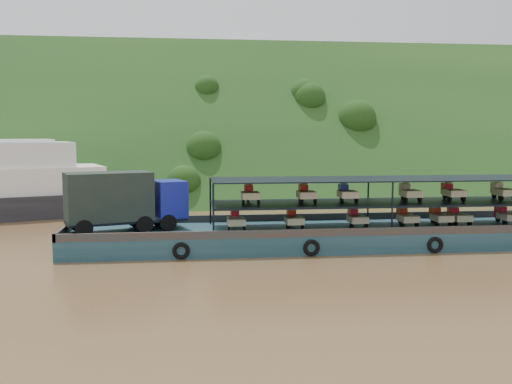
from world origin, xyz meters
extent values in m
plane|color=brown|center=(0.00, 0.00, 0.00)|extent=(160.00, 160.00, 0.00)
cube|color=#153714|center=(0.00, 36.00, 0.00)|extent=(140.00, 39.60, 39.60)
cube|color=#123740|center=(2.47, -1.85, 0.60)|extent=(35.00, 7.00, 1.20)
cube|color=#592D19|center=(2.47, 1.55, 1.45)|extent=(35.00, 0.20, 0.50)
cube|color=#592D19|center=(2.47, -5.25, 1.45)|extent=(35.00, 0.20, 0.50)
cube|color=#592D19|center=(-14.93, -1.85, 1.45)|extent=(0.20, 7.00, 0.50)
torus|color=black|center=(-7.53, -5.40, 0.55)|extent=(1.06, 0.26, 1.06)
torus|color=black|center=(0.47, -5.40, 0.55)|extent=(1.06, 0.26, 1.06)
torus|color=black|center=(8.47, -5.40, 0.55)|extent=(1.06, 0.26, 1.06)
cylinder|color=black|center=(-13.49, -3.69, 1.76)|extent=(1.18, 0.73, 1.12)
cylinder|color=black|center=(-14.25, -1.47, 1.76)|extent=(1.18, 0.73, 1.12)
cylinder|color=black|center=(-9.90, -2.48, 1.76)|extent=(1.18, 0.73, 1.12)
cylinder|color=black|center=(-10.65, -0.26, 1.76)|extent=(1.18, 0.73, 1.12)
cylinder|color=black|center=(-8.42, -1.98, 1.76)|extent=(1.18, 0.73, 1.12)
cylinder|color=black|center=(-9.17, 0.24, 1.76)|extent=(1.18, 0.73, 1.12)
cube|color=black|center=(-11.12, -1.65, 1.93)|extent=(7.97, 4.76, 0.22)
cube|color=#151C92|center=(-8.37, -0.72, 3.21)|extent=(2.66, 3.14, 2.45)
cube|color=black|center=(-7.48, -0.42, 3.65)|extent=(0.78, 2.14, 1.00)
cube|color=black|center=(-12.18, -2.01, 3.54)|extent=(5.93, 4.25, 3.12)
cube|color=black|center=(5.97, -1.85, 2.86)|extent=(23.00, 5.00, 0.12)
cube|color=black|center=(5.97, -1.85, 4.50)|extent=(23.00, 5.00, 0.08)
cylinder|color=black|center=(-5.53, -4.35, 2.85)|extent=(0.12, 0.12, 3.30)
cylinder|color=black|center=(-5.53, 0.65, 2.85)|extent=(0.12, 0.12, 3.30)
cylinder|color=black|center=(5.97, -4.35, 2.85)|extent=(0.12, 0.12, 3.30)
cylinder|color=black|center=(5.97, 0.65, 2.85)|extent=(0.12, 0.12, 3.30)
cylinder|color=black|center=(-3.94, -0.80, 1.46)|extent=(0.12, 0.52, 0.52)
cylinder|color=black|center=(-4.44, -2.60, 1.46)|extent=(0.14, 0.52, 0.52)
cylinder|color=black|center=(-3.44, -2.60, 1.46)|extent=(0.14, 0.52, 0.52)
cube|color=beige|center=(-3.94, -2.25, 1.80)|extent=(1.15, 1.50, 0.44)
cube|color=red|center=(-3.94, -1.10, 1.98)|extent=(0.55, 0.80, 0.80)
cube|color=red|center=(-3.94, -1.30, 2.48)|extent=(0.50, 0.10, 0.10)
cylinder|color=black|center=(-0.03, -0.80, 1.46)|extent=(0.12, 0.52, 0.52)
cylinder|color=black|center=(-0.53, -2.60, 1.46)|extent=(0.14, 0.52, 0.52)
cylinder|color=black|center=(0.47, -2.60, 1.46)|extent=(0.14, 0.52, 0.52)
cube|color=beige|center=(-0.03, -2.25, 1.80)|extent=(1.15, 1.50, 0.44)
cube|color=#AC1B0B|center=(-0.03, -1.10, 1.98)|extent=(0.55, 0.80, 0.80)
cube|color=#AC1B0B|center=(-0.03, -1.30, 2.48)|extent=(0.50, 0.10, 0.10)
cylinder|color=black|center=(4.33, -0.80, 1.46)|extent=(0.12, 0.52, 0.52)
cylinder|color=black|center=(3.83, -2.60, 1.46)|extent=(0.14, 0.52, 0.52)
cylinder|color=black|center=(4.83, -2.60, 1.46)|extent=(0.14, 0.52, 0.52)
cube|color=beige|center=(4.33, -2.25, 1.80)|extent=(1.15, 1.50, 0.44)
cube|color=red|center=(4.33, -1.10, 1.98)|extent=(0.55, 0.80, 0.80)
cube|color=red|center=(4.33, -1.30, 2.48)|extent=(0.50, 0.10, 0.10)
cylinder|color=black|center=(7.88, -0.80, 1.46)|extent=(0.12, 0.52, 0.52)
cylinder|color=black|center=(7.38, -2.60, 1.46)|extent=(0.14, 0.52, 0.52)
cylinder|color=black|center=(8.38, -2.60, 1.46)|extent=(0.14, 0.52, 0.52)
cube|color=beige|center=(7.88, -2.25, 1.80)|extent=(1.15, 1.50, 0.44)
cube|color=#A81F0B|center=(7.88, -1.10, 1.98)|extent=(0.55, 0.80, 0.80)
cube|color=#A81F0B|center=(7.88, -1.30, 2.48)|extent=(0.50, 0.10, 0.10)
cylinder|color=black|center=(11.67, -0.80, 1.46)|extent=(0.12, 0.52, 0.52)
cylinder|color=black|center=(11.17, -2.60, 1.46)|extent=(0.14, 0.52, 0.52)
cylinder|color=black|center=(12.17, -2.60, 1.46)|extent=(0.14, 0.52, 0.52)
cube|color=#C6BE8C|center=(11.67, -2.25, 1.80)|extent=(1.15, 1.50, 0.44)
cube|color=red|center=(11.67, -1.10, 1.98)|extent=(0.55, 0.80, 0.80)
cube|color=red|center=(11.67, -1.30, 2.48)|extent=(0.50, 0.10, 0.10)
cylinder|color=black|center=(15.26, -0.80, 1.46)|extent=(0.12, 0.52, 0.52)
cylinder|color=black|center=(14.76, -2.60, 1.46)|extent=(0.14, 0.52, 0.52)
cube|color=beige|center=(15.26, -2.25, 1.80)|extent=(1.15, 1.50, 0.44)
cube|color=#B30B27|center=(15.26, -1.10, 1.98)|extent=(0.55, 0.80, 0.80)
cube|color=#B30B27|center=(15.26, -1.30, 2.48)|extent=(0.50, 0.10, 0.10)
cylinder|color=black|center=(10.31, -0.80, 1.46)|extent=(0.12, 0.52, 0.52)
cylinder|color=black|center=(9.81, -2.60, 1.46)|extent=(0.14, 0.52, 0.52)
cylinder|color=black|center=(10.81, -2.60, 1.46)|extent=(0.14, 0.52, 0.52)
cube|color=beige|center=(10.31, -2.25, 1.80)|extent=(1.15, 1.50, 0.44)
cube|color=#A81F0B|center=(10.31, -1.10, 1.98)|extent=(0.55, 0.80, 0.80)
cube|color=#A81F0B|center=(10.31, -1.30, 2.48)|extent=(0.50, 0.10, 0.10)
cylinder|color=black|center=(-2.99, -0.80, 3.18)|extent=(0.12, 0.52, 0.52)
cylinder|color=black|center=(-3.49, -2.60, 3.18)|extent=(0.14, 0.52, 0.52)
cylinder|color=black|center=(-2.49, -2.60, 3.18)|extent=(0.14, 0.52, 0.52)
cube|color=beige|center=(-2.99, -2.25, 3.52)|extent=(1.15, 1.50, 0.44)
cube|color=#BA0C11|center=(-2.99, -1.10, 3.70)|extent=(0.55, 0.80, 0.80)
cube|color=#BA0C11|center=(-2.99, -1.30, 4.20)|extent=(0.50, 0.10, 0.10)
cylinder|color=black|center=(0.79, -0.80, 3.18)|extent=(0.12, 0.52, 0.52)
cylinder|color=black|center=(0.29, -2.60, 3.18)|extent=(0.14, 0.52, 0.52)
cylinder|color=black|center=(1.29, -2.60, 3.18)|extent=(0.14, 0.52, 0.52)
cube|color=#CAB58F|center=(0.79, -2.25, 3.52)|extent=(1.15, 1.50, 0.44)
cube|color=#B2150B|center=(0.79, -1.10, 3.70)|extent=(0.55, 0.80, 0.80)
cube|color=#B2150B|center=(0.79, -1.30, 4.20)|extent=(0.50, 0.10, 0.10)
cylinder|color=black|center=(3.61, -0.80, 3.18)|extent=(0.12, 0.52, 0.52)
cylinder|color=black|center=(3.11, -2.60, 3.18)|extent=(0.14, 0.52, 0.52)
cylinder|color=black|center=(4.11, -2.60, 3.18)|extent=(0.14, 0.52, 0.52)
cube|color=beige|center=(3.61, -2.25, 3.52)|extent=(1.15, 1.50, 0.44)
cube|color=navy|center=(3.61, -1.10, 3.70)|extent=(0.55, 0.80, 0.80)
cube|color=navy|center=(3.61, -1.30, 4.20)|extent=(0.50, 0.10, 0.10)
cylinder|color=black|center=(8.04, -0.80, 3.18)|extent=(0.12, 0.52, 0.52)
cylinder|color=black|center=(7.54, -2.60, 3.18)|extent=(0.14, 0.52, 0.52)
cylinder|color=black|center=(8.54, -2.60, 3.18)|extent=(0.14, 0.52, 0.52)
cube|color=beige|center=(8.04, -2.25, 3.52)|extent=(1.15, 1.50, 0.44)
cube|color=tan|center=(8.04, -1.10, 3.70)|extent=(0.55, 0.80, 0.80)
cube|color=tan|center=(8.04, -1.30, 4.20)|extent=(0.50, 0.10, 0.10)
cylinder|color=black|center=(11.15, -0.80, 3.18)|extent=(0.12, 0.52, 0.52)
cylinder|color=black|center=(10.65, -2.60, 3.18)|extent=(0.14, 0.52, 0.52)
cylinder|color=black|center=(11.65, -2.60, 3.18)|extent=(0.14, 0.52, 0.52)
cube|color=beige|center=(11.15, -2.25, 3.52)|extent=(1.15, 1.50, 0.44)
cube|color=#BA0C16|center=(11.15, -1.10, 3.70)|extent=(0.55, 0.80, 0.80)
cube|color=#BA0C16|center=(11.15, -1.30, 4.20)|extent=(0.50, 0.10, 0.10)
cylinder|color=black|center=(14.89, -0.80, 3.18)|extent=(0.12, 0.52, 0.52)
cylinder|color=black|center=(14.39, -2.60, 3.18)|extent=(0.14, 0.52, 0.52)
cube|color=beige|center=(14.89, -2.25, 3.52)|extent=(1.15, 1.50, 0.44)
cube|color=beige|center=(14.89, -1.10, 3.70)|extent=(0.55, 0.80, 0.80)
cube|color=beige|center=(14.89, -1.30, 4.20)|extent=(0.50, 0.10, 0.10)
camera|label=1|loc=(-6.99, -39.43, 7.56)|focal=40.00mm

